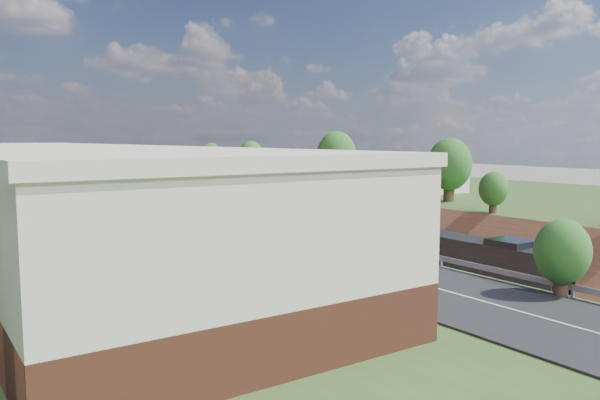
# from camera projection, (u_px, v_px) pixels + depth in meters

# --- Properties ---
(platform_right) EXTENTS (44.00, 180.00, 5.00)m
(platform_right) POSITION_uv_depth(u_px,v_px,m) (421.00, 200.00, 95.83)
(platform_right) COLOR #334D20
(platform_right) RESTS_ON ground
(embankment_left) EXTENTS (10.00, 180.00, 10.00)m
(embankment_left) POSITION_uv_depth(u_px,v_px,m) (165.00, 241.00, 71.42)
(embankment_left) COLOR brown
(embankment_left) RESTS_ON ground
(embankment_right) EXTENTS (10.00, 180.00, 10.00)m
(embankment_right) POSITION_uv_depth(u_px,v_px,m) (311.00, 226.00, 83.76)
(embankment_right) COLOR brown
(embankment_right) RESTS_ON ground
(rail_left_track) EXTENTS (1.58, 180.00, 0.18)m
(rail_left_track) POSITION_uv_depth(u_px,v_px,m) (227.00, 234.00, 76.12)
(rail_left_track) COLOR gray
(rail_left_track) RESTS_ON ground
(rail_right_track) EXTENTS (1.58, 180.00, 0.18)m
(rail_right_track) POSITION_uv_depth(u_px,v_px,m) (261.00, 231.00, 79.04)
(rail_right_track) COLOR gray
(rail_right_track) RESTS_ON ground
(road) EXTENTS (8.00, 180.00, 0.10)m
(road) POSITION_uv_depth(u_px,v_px,m) (127.00, 203.00, 68.37)
(road) COLOR black
(road) RESTS_ON platform_left
(guardrail) EXTENTS (0.10, 171.00, 0.70)m
(guardrail) POSITION_uv_depth(u_px,v_px,m) (161.00, 197.00, 70.45)
(guardrail) COLOR #99999E
(guardrail) RESTS_ON platform_left
(commercial_building) EXTENTS (14.30, 62.30, 7.00)m
(commercial_building) POSITION_uv_depth(u_px,v_px,m) (53.00, 193.00, 42.93)
(commercial_building) COLOR brown
(commercial_building) RESTS_ON platform_left
(overpass) EXTENTS (24.50, 8.30, 7.40)m
(overpass) POSITION_uv_depth(u_px,v_px,m) (107.00, 173.00, 128.00)
(overpass) COLOR gray
(overpass) RESTS_ON ground
(white_building_near) EXTENTS (9.00, 12.00, 4.00)m
(white_building_near) POSITION_uv_depth(u_px,v_px,m) (415.00, 177.00, 83.47)
(white_building_near) COLOR silver
(white_building_near) RESTS_ON platform_right
(white_building_far) EXTENTS (8.00, 10.00, 3.60)m
(white_building_far) POSITION_uv_depth(u_px,v_px,m) (321.00, 172.00, 101.28)
(white_building_far) COLOR silver
(white_building_far) RESTS_ON platform_right
(tree_right_large) EXTENTS (5.25, 5.25, 7.61)m
(tree_right_large) POSITION_uv_depth(u_px,v_px,m) (450.00, 165.00, 69.72)
(tree_right_large) COLOR #473323
(tree_right_large) RESTS_ON platform_right
(tree_left_crest) EXTENTS (2.45, 2.45, 3.55)m
(tree_left_crest) POSITION_uv_depth(u_px,v_px,m) (384.00, 224.00, 37.38)
(tree_left_crest) COLOR #473323
(tree_left_crest) RESTS_ON platform_left
(freight_train) EXTENTS (3.17, 144.43, 4.71)m
(freight_train) POSITION_uv_depth(u_px,v_px,m) (173.00, 194.00, 104.12)
(freight_train) COLOR black
(freight_train) RESTS_ON ground
(suv) EXTENTS (4.92, 6.68, 1.69)m
(suv) POSITION_uv_depth(u_px,v_px,m) (315.00, 248.00, 35.11)
(suv) COLOR black
(suv) RESTS_ON road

